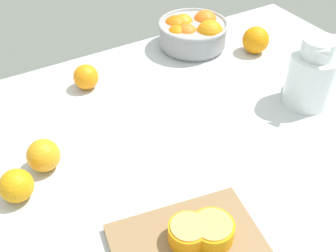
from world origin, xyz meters
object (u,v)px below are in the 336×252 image
juice_pitcher (310,79)px  loose_orange_0 (86,77)px  orange_half_1 (212,230)px  orange_half_0 (188,233)px  loose_orange_2 (256,40)px  cutting_board (186,242)px  fruit_bowl (193,32)px  loose_orange_1 (43,155)px  juice_glass (333,59)px  loose_orange_3 (16,186)px

juice_pitcher → loose_orange_0: (-48.44, 36.21, -3.65)cm
orange_half_1 → orange_half_0: bearing=156.5°
orange_half_0 → loose_orange_2: bearing=41.0°
cutting_board → orange_half_0: (0.22, -0.02, 2.86)cm
fruit_bowl → loose_orange_1: bearing=-153.5°
loose_orange_2 → juice_glass: bearing=-59.9°
orange_half_1 → loose_orange_1: size_ratio=1.11×
juice_pitcher → juice_glass: (17.19, 7.11, -2.78)cm
orange_half_1 → loose_orange_0: size_ratio=1.16×
orange_half_1 → loose_orange_1: 40.80cm
loose_orange_3 → loose_orange_2: bearing=15.2°
loose_orange_0 → loose_orange_3: size_ratio=1.00×
loose_orange_0 → orange_half_1: bearing=-89.4°
orange_half_1 → juice_glass: bearing=25.5°
orange_half_1 → loose_orange_3: (-28.21, 29.45, -0.10)cm
loose_orange_2 → orange_half_0: bearing=-139.0°
cutting_board → fruit_bowl: bearing=56.0°
fruit_bowl → loose_orange_2: bearing=-40.2°
loose_orange_0 → loose_orange_2: size_ratio=0.84×
juice_pitcher → orange_half_0: bearing=-157.0°
fruit_bowl → juice_glass: (27.12, -33.42, -0.85)cm
cutting_board → loose_orange_0: loose_orange_0 is taller
loose_orange_1 → loose_orange_3: 9.48cm
juice_pitcher → juice_glass: juice_pitcher is taller
cutting_board → loose_orange_1: size_ratio=3.73×
loose_orange_3 → loose_orange_0: bearing=48.0°
fruit_bowl → loose_orange_1: (-58.54, -29.20, -1.54)cm
juice_glass → loose_orange_2: (-11.97, 20.63, -0.19)cm
loose_orange_3 → loose_orange_1: bearing=37.2°
loose_orange_1 → loose_orange_3: loose_orange_1 is taller
juice_glass → orange_half_0: size_ratio=1.37×
loose_orange_3 → orange_half_0: bearing=-49.0°
cutting_board → orange_half_1: (4.37, -1.83, 2.81)cm
orange_half_1 → loose_orange_3: 40.78cm
loose_orange_2 → loose_orange_1: bearing=-167.4°
loose_orange_1 → loose_orange_3: (-7.55, -5.73, -0.17)cm
cutting_board → loose_orange_1: bearing=116.0°
cutting_board → orange_half_1: size_ratio=3.36×
fruit_bowl → loose_orange_2: (15.15, -12.79, -1.04)cm
juice_pitcher → orange_half_0: (-51.95, -22.05, -3.49)cm
fruit_bowl → loose_orange_1: 65.44cm
juice_glass → juice_pitcher: bearing=-157.5°
orange_half_0 → loose_orange_2: (57.17, 49.79, 0.52)cm
juice_pitcher → juice_glass: size_ratio=1.91×
juice_pitcher → loose_orange_1: 69.48cm
juice_pitcher → orange_half_1: bearing=-153.5°
orange_half_1 → loose_orange_2: bearing=44.2°
orange_half_1 → loose_orange_0: (-0.64, 60.07, -0.11)cm
cutting_board → loose_orange_2: (57.40, 49.76, 3.38)cm
cutting_board → loose_orange_0: 58.42cm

